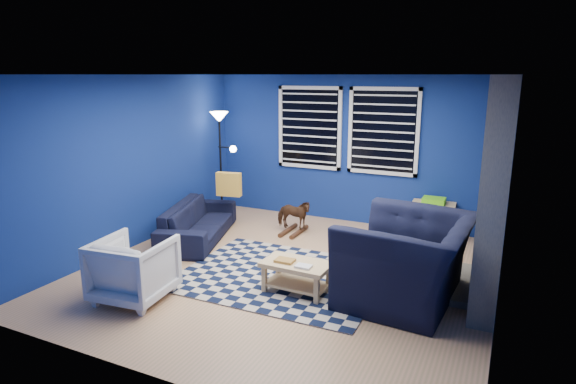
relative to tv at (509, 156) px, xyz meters
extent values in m
plane|color=tan|center=(-2.45, -2.00, -1.40)|extent=(5.00, 5.00, 0.00)
plane|color=white|center=(-2.45, -2.00, 1.10)|extent=(5.00, 5.00, 0.00)
plane|color=navy|center=(-2.45, 0.50, -0.15)|extent=(5.00, 0.00, 5.00)
plane|color=navy|center=(-4.95, -2.00, -0.15)|extent=(0.00, 5.00, 5.00)
plane|color=navy|center=(0.05, -2.00, -0.15)|extent=(0.00, 5.00, 5.00)
cube|color=gray|center=(-0.08, -1.50, -0.15)|extent=(0.26, 2.00, 2.50)
cube|color=black|center=(-0.22, -1.50, -1.05)|extent=(0.04, 0.70, 0.60)
cube|color=gray|center=(-0.35, -1.50, -1.36)|extent=(0.50, 1.20, 0.08)
cube|color=black|center=(-3.20, 0.48, 0.20)|extent=(1.05, 0.02, 1.30)
cube|color=white|center=(-3.20, 0.47, 0.88)|extent=(1.17, 0.05, 0.06)
cube|color=white|center=(-3.20, 0.47, -0.48)|extent=(1.17, 0.05, 0.06)
cube|color=black|center=(-1.90, 0.48, 0.20)|extent=(1.05, 0.02, 1.30)
cube|color=white|center=(-1.90, 0.47, 0.88)|extent=(1.17, 0.05, 0.06)
cube|color=white|center=(-1.90, 0.47, -0.48)|extent=(1.17, 0.05, 0.06)
cube|color=black|center=(0.00, 0.00, 0.00)|extent=(0.06, 1.00, 0.58)
cube|color=black|center=(-0.03, 0.00, 0.00)|extent=(0.01, 0.92, 0.50)
cube|color=black|center=(-2.45, -2.16, -1.39)|extent=(2.52, 2.02, 0.02)
imported|color=black|center=(-4.26, -1.41, -1.12)|extent=(2.04, 1.30, 0.56)
imported|color=black|center=(-0.90, -2.13, -0.92)|extent=(1.58, 1.40, 0.97)
imported|color=gray|center=(-3.69, -3.43, -1.04)|extent=(0.86, 0.88, 0.73)
imported|color=#4C2718|center=(-3.04, -0.53, -1.08)|extent=(0.33, 0.61, 0.49)
cube|color=tan|center=(-2.09, -2.49, -1.05)|extent=(0.81, 0.49, 0.05)
cube|color=tan|center=(-2.09, -2.49, -1.29)|extent=(0.73, 0.41, 0.03)
cube|color=olive|center=(-2.23, -2.54, -1.01)|extent=(0.23, 0.17, 0.03)
cube|color=silver|center=(-1.96, -2.60, -1.01)|extent=(0.18, 0.14, 0.03)
cube|color=tan|center=(-2.43, -2.67, -1.23)|extent=(0.05, 0.05, 0.32)
cube|color=tan|center=(-1.76, -2.67, -1.23)|extent=(0.05, 0.05, 0.32)
cube|color=tan|center=(-2.43, -2.32, -1.23)|extent=(0.05, 0.05, 0.32)
cube|color=tan|center=(-1.76, -2.32, -1.23)|extent=(0.05, 0.05, 0.32)
cube|color=tan|center=(-0.99, 0.25, -1.13)|extent=(0.68, 0.47, 0.55)
cube|color=black|center=(-0.99, 0.25, -1.13)|extent=(0.59, 0.42, 0.44)
cube|color=#63D619|center=(-0.99, 0.25, -0.81)|extent=(0.35, 0.28, 0.09)
cylinder|color=black|center=(-4.60, -0.23, -1.39)|extent=(0.24, 0.24, 0.03)
cylinder|color=black|center=(-4.60, -0.23, -0.52)|extent=(0.04, 0.04, 1.75)
cone|color=white|center=(-4.60, -0.23, 0.39)|extent=(0.31, 0.31, 0.18)
sphere|color=white|center=(-4.30, -0.28, -0.14)|extent=(0.12, 0.12, 0.12)
cube|color=gold|center=(-4.11, -0.74, -0.65)|extent=(0.42, 0.20, 0.39)
camera|label=1|loc=(0.05, -7.26, 1.10)|focal=30.00mm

